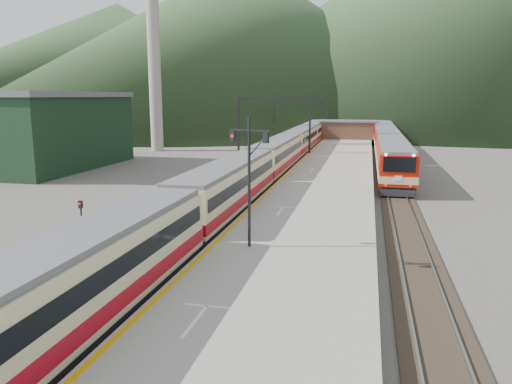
# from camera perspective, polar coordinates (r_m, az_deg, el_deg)

# --- Properties ---
(track_main) EXTENTS (2.60, 200.00, 0.23)m
(track_main) POSITION_cam_1_polar(r_m,az_deg,el_deg) (49.65, 2.03, 1.58)
(track_main) COLOR black
(track_main) RESTS_ON ground
(track_far) EXTENTS (2.60, 200.00, 0.23)m
(track_far) POSITION_cam_1_polar(r_m,az_deg,el_deg) (50.80, -3.53, 1.77)
(track_far) COLOR black
(track_far) RESTS_ON ground
(track_second) EXTENTS (2.60, 200.00, 0.23)m
(track_second) POSITION_cam_1_polar(r_m,az_deg,el_deg) (48.90, 15.40, 1.04)
(track_second) COLOR black
(track_second) RESTS_ON ground
(platform) EXTENTS (8.00, 100.00, 1.00)m
(platform) POSITION_cam_1_polar(r_m,az_deg,el_deg) (46.91, 8.32, 1.45)
(platform) COLOR gray
(platform) RESTS_ON ground
(gantry_near) EXTENTS (9.55, 0.25, 8.00)m
(gantry_near) POSITION_cam_1_polar(r_m,az_deg,el_deg) (64.31, 2.03, 8.65)
(gantry_near) COLOR black
(gantry_near) RESTS_ON ground
(gantry_far) EXTENTS (9.55, 0.25, 8.00)m
(gantry_far) POSITION_cam_1_polar(r_m,az_deg,el_deg) (88.99, 5.04, 9.24)
(gantry_far) COLOR black
(gantry_far) RESTS_ON ground
(warehouse) EXTENTS (14.50, 20.50, 8.60)m
(warehouse) POSITION_cam_1_polar(r_m,az_deg,el_deg) (62.44, -23.90, 6.50)
(warehouse) COLOR black
(warehouse) RESTS_ON ground
(smokestack) EXTENTS (1.80, 1.80, 30.00)m
(smokestack) POSITION_cam_1_polar(r_m,az_deg,el_deg) (77.01, -11.61, 15.83)
(smokestack) COLOR #9E998E
(smokestack) RESTS_ON ground
(station_shed) EXTENTS (9.40, 4.40, 3.10)m
(station_shed) POSITION_cam_1_polar(r_m,az_deg,el_deg) (86.41, 10.43, 7.06)
(station_shed) COLOR brown
(station_shed) RESTS_ON platform
(hill_a) EXTENTS (180.00, 180.00, 60.00)m
(hill_a) POSITION_cam_1_polar(r_m,az_deg,el_deg) (205.30, -1.32, 17.03)
(hill_a) COLOR #2F4526
(hill_a) RESTS_ON ground
(hill_b) EXTENTS (220.00, 220.00, 75.00)m
(hill_b) POSITION_cam_1_polar(r_m,az_deg,el_deg) (240.89, 18.39, 17.39)
(hill_b) COLOR #2F4526
(hill_b) RESTS_ON ground
(hill_d) EXTENTS (200.00, 200.00, 55.00)m
(hill_d) POSITION_cam_1_polar(r_m,az_deg,el_deg) (280.35, -15.31, 14.51)
(hill_d) COLOR #2F4526
(hill_d) RESTS_ON ground
(main_train) EXTENTS (2.67, 91.73, 3.26)m
(main_train) POSITION_cam_1_polar(r_m,az_deg,el_deg) (51.35, 2.46, 3.90)
(main_train) COLOR #CEC08C
(main_train) RESTS_ON track_main
(second_train) EXTENTS (3.03, 62.04, 3.69)m
(second_train) POSITION_cam_1_polar(r_m,az_deg,el_deg) (71.69, 14.66, 5.73)
(second_train) COLOR red
(second_train) RESTS_ON track_second
(signal_mast) EXTENTS (2.11, 0.82, 6.17)m
(signal_mast) POSITION_cam_1_polar(r_m,az_deg,el_deg) (23.34, -0.79, 2.71)
(signal_mast) COLOR black
(signal_mast) RESTS_ON platform
(short_signal_b) EXTENTS (0.24, 0.19, 2.27)m
(short_signal_b) POSITION_cam_1_polar(r_m,az_deg,el_deg) (44.01, -2.99, 2.20)
(short_signal_b) COLOR black
(short_signal_b) RESTS_ON ground
(short_signal_c) EXTENTS (0.22, 0.16, 2.27)m
(short_signal_c) POSITION_cam_1_polar(r_m,az_deg,el_deg) (30.23, -19.35, -2.43)
(short_signal_c) COLOR black
(short_signal_c) RESTS_ON ground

